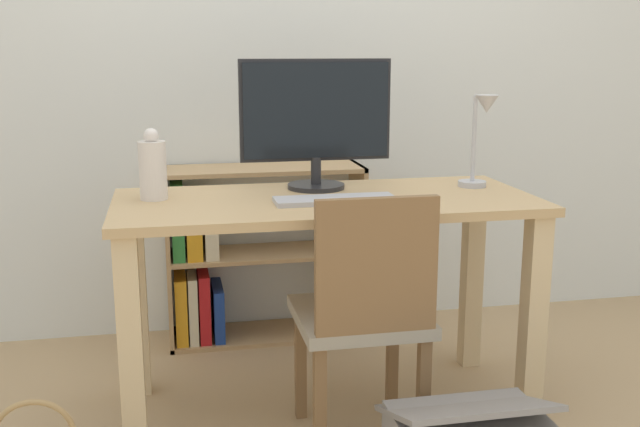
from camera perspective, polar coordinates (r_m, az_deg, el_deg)
name	(u,v)px	position (r m, az deg, el deg)	size (l,w,h in m)	color
ground_plane	(326,407)	(2.73, 0.44, -14.54)	(10.00, 10.00, 0.00)	tan
wall_back	(283,34)	(3.31, -2.83, 13.52)	(8.00, 0.05, 2.60)	silver
desk	(326,241)	(2.51, 0.46, -2.13)	(1.39, 0.62, 0.76)	tan
monitor	(317,117)	(2.61, -0.22, 7.40)	(0.53, 0.20, 0.45)	#232326
keyboard	(335,200)	(2.40, 1.16, 1.05)	(0.39, 0.12, 0.02)	#B2B2B7
vase	(153,168)	(2.49, -12.63, 3.40)	(0.09, 0.09, 0.23)	silver
desk_lamp	(481,132)	(2.65, 12.17, 6.06)	(0.10, 0.19, 0.33)	#B7B7BC
chair	(365,311)	(2.32, 3.44, -7.43)	(0.40, 0.40, 0.83)	#9E937F
bookshelf	(229,260)	(3.23, -6.96, -3.57)	(0.84, 0.28, 0.75)	tan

